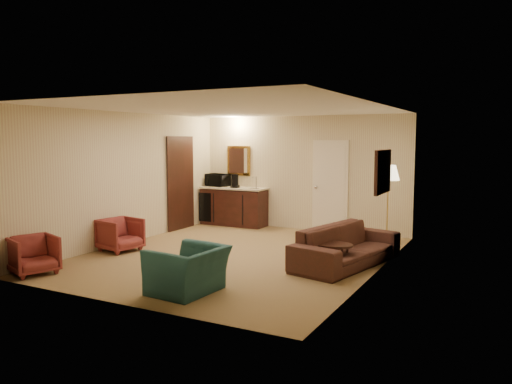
% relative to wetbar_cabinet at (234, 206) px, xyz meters
% --- Properties ---
extents(ground, '(6.00, 6.00, 0.00)m').
position_rel_wetbar_cabinet_xyz_m(ground, '(1.65, -2.72, -0.46)').
color(ground, olive).
rests_on(ground, ground).
extents(room_walls, '(5.02, 6.01, 2.61)m').
position_rel_wetbar_cabinet_xyz_m(room_walls, '(1.55, -1.95, 1.26)').
color(room_walls, beige).
rests_on(room_walls, ground).
extents(wetbar_cabinet, '(1.64, 0.58, 0.92)m').
position_rel_wetbar_cabinet_xyz_m(wetbar_cabinet, '(0.00, 0.00, 0.00)').
color(wetbar_cabinet, '#3B1712').
rests_on(wetbar_cabinet, ground).
extents(sofa, '(1.13, 2.31, 0.87)m').
position_rel_wetbar_cabinet_xyz_m(sofa, '(3.60, -2.49, -0.03)').
color(sofa, black).
rests_on(sofa, ground).
extents(teal_armchair, '(0.69, 1.00, 0.84)m').
position_rel_wetbar_cabinet_xyz_m(teal_armchair, '(2.15, -4.92, -0.04)').
color(teal_armchair, '#215350').
rests_on(teal_armchair, ground).
extents(rose_chair_near, '(0.73, 0.76, 0.68)m').
position_rel_wetbar_cabinet_xyz_m(rose_chair_near, '(-0.44, -3.42, -0.12)').
color(rose_chair_near, brown).
rests_on(rose_chair_near, ground).
extents(rose_chair_far, '(0.78, 0.80, 0.66)m').
position_rel_wetbar_cabinet_xyz_m(rose_chair_far, '(-0.50, -5.25, -0.13)').
color(rose_chair_far, brown).
rests_on(rose_chair_far, ground).
extents(coffee_table, '(0.76, 0.52, 0.43)m').
position_rel_wetbar_cabinet_xyz_m(coffee_table, '(3.45, -2.88, -0.25)').
color(coffee_table, black).
rests_on(coffee_table, ground).
extents(floor_lamp, '(0.43, 0.43, 1.59)m').
position_rel_wetbar_cabinet_xyz_m(floor_lamp, '(3.85, -0.74, 0.33)').
color(floor_lamp, '#B4963C').
rests_on(floor_lamp, ground).
extents(waste_bin, '(0.24, 0.24, 0.29)m').
position_rel_wetbar_cabinet_xyz_m(waste_bin, '(0.65, -0.07, -0.32)').
color(waste_bin, black).
rests_on(waste_bin, ground).
extents(microwave, '(0.59, 0.37, 0.37)m').
position_rel_wetbar_cabinet_xyz_m(microwave, '(-0.50, 0.07, 0.65)').
color(microwave, black).
rests_on(microwave, wetbar_cabinet).
extents(coffee_maker, '(0.22, 0.22, 0.32)m').
position_rel_wetbar_cabinet_xyz_m(coffee_maker, '(0.08, -0.07, 0.62)').
color(coffee_maker, black).
rests_on(coffee_maker, wetbar_cabinet).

